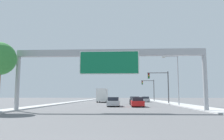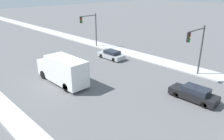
{
  "view_description": "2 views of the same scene",
  "coord_description": "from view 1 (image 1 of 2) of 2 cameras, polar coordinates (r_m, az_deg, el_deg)",
  "views": [
    {
      "loc": [
        1.45,
        -5.0,
        1.64
      ],
      "look_at": [
        0.0,
        23.6,
        4.98
      ],
      "focal_mm": 35.0,
      "sensor_mm": 36.0,
      "label": 1
    },
    {
      "loc": [
        -15.91,
        27.09,
        10.62
      ],
      "look_at": [
        -1.78,
        41.5,
        2.92
      ],
      "focal_mm": 35.0,
      "sensor_mm": 36.0,
      "label": 2
    }
  ],
  "objects": [
    {
      "name": "truck_box_primary",
      "position": [
        53.08,
        -2.46,
        -6.66
      ],
      "size": [
        2.37,
        7.63,
        3.22
      ],
      "color": "white",
      "rests_on": "ground"
    },
    {
      "name": "sidewalk_right",
      "position": [
        65.75,
        11.58,
        -7.89
      ],
      "size": [
        3.0,
        120.0,
        0.15
      ],
      "color": "#BBBBBB",
      "rests_on": "ground"
    },
    {
      "name": "car_near_right",
      "position": [
        32.39,
        6.6,
        -8.34
      ],
      "size": [
        1.75,
        4.68,
        1.4
      ],
      "color": "red",
      "rests_on": "ground"
    },
    {
      "name": "car_mid_center",
      "position": [
        55.91,
        8.68,
        -7.6
      ],
      "size": [
        1.79,
        4.55,
        1.36
      ],
      "color": "#A5A8AD",
      "rests_on": "ground"
    },
    {
      "name": "car_far_right",
      "position": [
        33.14,
        0.4,
        -8.35
      ],
      "size": [
        1.76,
        4.73,
        1.39
      ],
      "color": "#A5A8AD",
      "rests_on": "ground"
    },
    {
      "name": "sign_gantry",
      "position": [
        23.27,
        -0.71,
        2.57
      ],
      "size": [
        20.36,
        0.73,
        6.53
      ],
      "color": "#9EA0A5",
      "rests_on": "ground"
    },
    {
      "name": "car_mid_right",
      "position": [
        40.31,
        5.87,
        -7.99
      ],
      "size": [
        1.73,
        4.71,
        1.44
      ],
      "color": "black",
      "rests_on": "ground"
    },
    {
      "name": "street_lamp_right",
      "position": [
        36.8,
        16.35,
        -1.4
      ],
      "size": [
        2.64,
        0.28,
        8.14
      ],
      "color": "#9EA0A5",
      "rests_on": "ground"
    },
    {
      "name": "traffic_light_near_intersection",
      "position": [
        43.73,
        12.81,
        -3.06
      ],
      "size": [
        4.18,
        0.32,
        6.35
      ],
      "color": "#3D3D3F",
      "rests_on": "ground"
    },
    {
      "name": "traffic_light_mid_block",
      "position": [
        63.51,
        9.86,
        -4.34
      ],
      "size": [
        3.69,
        0.32,
        6.16
      ],
      "color": "#3D3D3F",
      "rests_on": "ground"
    },
    {
      "name": "median_strip_left",
      "position": [
        66.15,
        -7.8,
        -7.95
      ],
      "size": [
        2.0,
        120.0,
        0.15
      ],
      "color": "#BBBBBB",
      "rests_on": "ground"
    }
  ]
}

